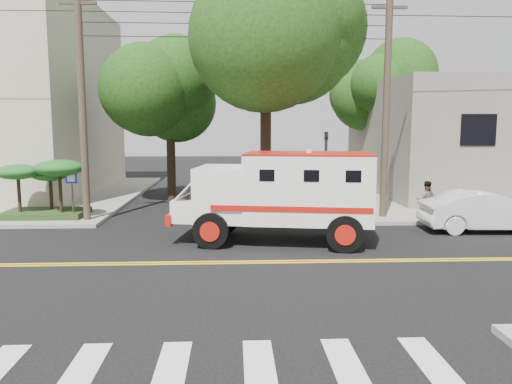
{
  "coord_description": "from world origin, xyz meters",
  "views": [
    {
      "loc": [
        0.21,
        -13.69,
        3.83
      ],
      "look_at": [
        0.96,
        3.05,
        1.6
      ],
      "focal_mm": 35.0,
      "sensor_mm": 36.0,
      "label": 1
    }
  ],
  "objects_px": {
    "pedestrian_a": "(353,190)",
    "parked_sedan": "(485,211)",
    "pedestrian_b": "(426,200)",
    "armored_truck": "(282,192)"
  },
  "relations": [
    {
      "from": "parked_sedan",
      "to": "pedestrian_b",
      "type": "xyz_separation_m",
      "value": [
        -1.54,
        1.7,
        0.16
      ]
    },
    {
      "from": "parked_sedan",
      "to": "armored_truck",
      "type": "bearing_deg",
      "value": 102.45
    },
    {
      "from": "pedestrian_b",
      "to": "armored_truck",
      "type": "bearing_deg",
      "value": 43.46
    },
    {
      "from": "armored_truck",
      "to": "pedestrian_b",
      "type": "bearing_deg",
      "value": 36.12
    },
    {
      "from": "armored_truck",
      "to": "pedestrian_b",
      "type": "height_order",
      "value": "armored_truck"
    },
    {
      "from": "pedestrian_a",
      "to": "parked_sedan",
      "type": "bearing_deg",
      "value": 119.48
    },
    {
      "from": "parked_sedan",
      "to": "pedestrian_b",
      "type": "distance_m",
      "value": 2.3
    },
    {
      "from": "armored_truck",
      "to": "pedestrian_b",
      "type": "distance_m",
      "value": 6.78
    },
    {
      "from": "armored_truck",
      "to": "pedestrian_b",
      "type": "relative_size",
      "value": 4.48
    },
    {
      "from": "parked_sedan",
      "to": "pedestrian_a",
      "type": "xyz_separation_m",
      "value": [
        -3.85,
        4.3,
        0.27
      ]
    }
  ]
}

